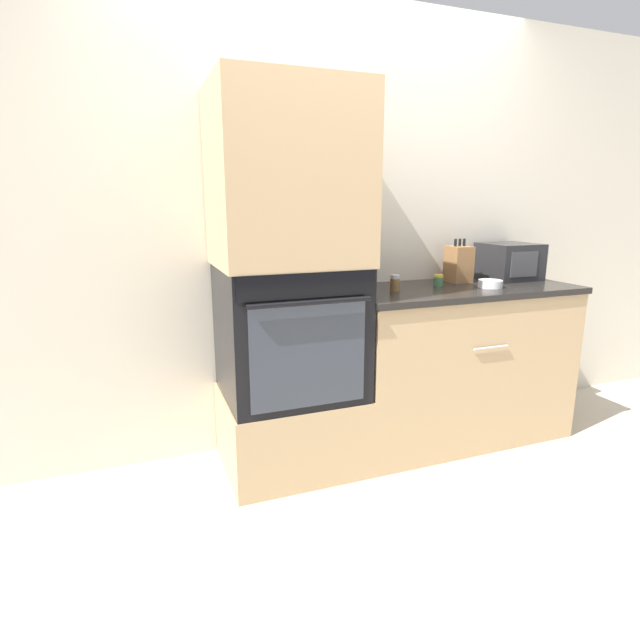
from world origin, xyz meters
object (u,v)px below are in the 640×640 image
Objects in this scene: microwave at (509,261)px; condiment_jar_far at (395,283)px; bowl at (490,284)px; condiment_jar_near at (354,282)px; wall_oven at (290,331)px; knife_block at (458,264)px; condiment_jar_mid at (438,280)px.

condiment_jar_far is (-0.89, -0.13, -0.07)m from microwave.
bowl is 2.23× the size of condiment_jar_near.
condiment_jar_far is (0.61, -0.01, 0.22)m from wall_oven.
condiment_jar_near is at bearing 159.18° from bowl.
wall_oven reaches higher than condiment_jar_near.
condiment_jar_near is (0.44, 0.18, 0.20)m from wall_oven.
wall_oven is 1.17m from knife_block.
condiment_jar_near is 0.50m from condiment_jar_mid.
knife_block is at bearing 7.30° from wall_oven.
microwave reaches higher than condiment_jar_near.
wall_oven is at bearing -157.70° from condiment_jar_near.
wall_oven is 0.52m from condiment_jar_near.
bowl is 0.78m from condiment_jar_near.
microwave is at bearing -2.98° from condiment_jar_near.
knife_block is at bearing 16.25° from condiment_jar_far.
microwave is 1.06m from condiment_jar_near.
microwave is 0.90m from condiment_jar_far.
knife_block reaches higher than condiment_jar_near.
microwave reaches higher than wall_oven.
condiment_jar_far is (-0.33, -0.07, 0.01)m from condiment_jar_mid.
knife_block is 1.94× the size of bowl.
condiment_jar_far is at bearing -0.71° from wall_oven.
wall_oven is at bearing -175.16° from microwave.
bowl is 0.29m from condiment_jar_mid.
wall_oven is at bearing -172.70° from knife_block.
condiment_jar_far is (-0.52, -0.15, -0.07)m from knife_block.
knife_block is (1.13, 0.14, 0.28)m from wall_oven.
wall_oven is 0.64m from condiment_jar_far.
condiment_jar_mid is at bearing 147.31° from bowl.
wall_oven is at bearing 179.29° from condiment_jar_far.
bowl is at bearing -20.82° from condiment_jar_near.
microwave is 4.83× the size of condiment_jar_mid.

